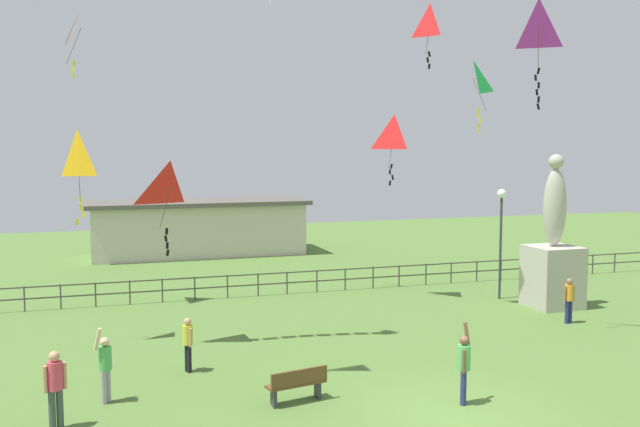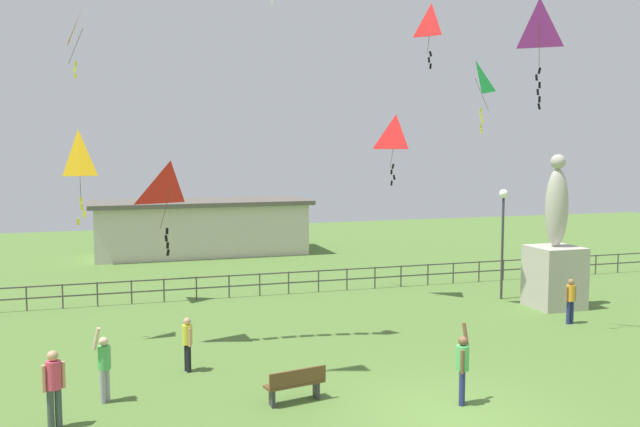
% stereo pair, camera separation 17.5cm
% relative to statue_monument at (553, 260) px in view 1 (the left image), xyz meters
% --- Properties ---
extents(ground_plane, '(80.00, 80.00, 0.00)m').
position_rel_statue_monument_xyz_m(ground_plane, '(-8.89, -8.61, -1.81)').
color(ground_plane, '#517533').
extents(statue_monument, '(1.79, 1.79, 5.85)m').
position_rel_statue_monument_xyz_m(statue_monument, '(0.00, 0.00, 0.00)').
color(statue_monument, '#B2AD9E').
rests_on(statue_monument, ground_plane).
extents(lamppost, '(0.36, 0.36, 4.45)m').
position_rel_statue_monument_xyz_m(lamppost, '(-1.12, 1.90, 1.42)').
color(lamppost, '#38383D').
rests_on(lamppost, ground_plane).
extents(park_bench, '(1.55, 0.71, 0.85)m').
position_rel_statue_monument_xyz_m(park_bench, '(-12.17, -6.84, -1.35)').
color(park_bench, brown).
rests_on(park_bench, ground_plane).
extents(person_0, '(0.40, 0.46, 1.96)m').
position_rel_statue_monument_xyz_m(person_0, '(-8.40, -8.15, -0.83)').
color(person_0, navy).
rests_on(person_0, ground_plane).
extents(person_1, '(0.47, 0.29, 1.58)m').
position_rel_statue_monument_xyz_m(person_1, '(-1.02, -2.34, -0.90)').
color(person_1, navy).
rests_on(person_1, ground_plane).
extents(person_2, '(0.28, 0.44, 1.51)m').
position_rel_statue_monument_xyz_m(person_2, '(-14.35, -3.66, -0.94)').
color(person_2, black).
rests_on(person_2, ground_plane).
extents(person_3, '(0.49, 0.32, 1.74)m').
position_rel_statue_monument_xyz_m(person_3, '(-17.62, -6.75, -0.81)').
color(person_3, '#3F4C47').
rests_on(person_3, ground_plane).
extents(person_4, '(0.44, 0.44, 1.89)m').
position_rel_statue_monument_xyz_m(person_4, '(-16.55, -5.43, -0.86)').
color(person_4, '#99999E').
rests_on(person_4, ground_plane).
extents(kite_1, '(1.41, 1.39, 2.81)m').
position_rel_statue_monument_xyz_m(kite_1, '(-14.49, -1.42, 3.10)').
color(kite_1, red).
extents(kite_2, '(1.05, 1.22, 2.80)m').
position_rel_statue_monument_xyz_m(kite_2, '(-5.19, 3.31, 4.83)').
color(kite_2, red).
extents(kite_4, '(1.04, 1.11, 3.04)m').
position_rel_statue_monument_xyz_m(kite_4, '(-1.10, 4.37, 7.16)').
color(kite_4, '#1EB759').
extents(kite_5, '(0.77, 0.86, 2.34)m').
position_rel_statue_monument_xyz_m(kite_5, '(-4.91, 0.88, 8.79)').
color(kite_5, red).
extents(kite_6, '(0.77, 0.93, 2.90)m').
position_rel_statue_monument_xyz_m(kite_6, '(-17.10, 0.49, 4.01)').
color(kite_6, yellow).
extents(kite_7, '(1.13, 1.05, 3.34)m').
position_rel_statue_monument_xyz_m(kite_7, '(-3.54, -3.74, 8.00)').
color(kite_7, '#B22DB2').
extents(kite_8, '(0.86, 0.95, 2.50)m').
position_rel_statue_monument_xyz_m(kite_8, '(-16.93, 5.19, 8.61)').
color(kite_8, orange).
extents(waterfront_railing, '(36.03, 0.06, 0.95)m').
position_rel_statue_monument_xyz_m(waterfront_railing, '(-9.17, 5.39, -1.19)').
color(waterfront_railing, '#4C4742').
rests_on(waterfront_railing, ground_plane).
extents(pavilion_building, '(12.22, 4.49, 3.09)m').
position_rel_statue_monument_xyz_m(pavilion_building, '(-11.00, 17.39, -0.24)').
color(pavilion_building, beige).
rests_on(pavilion_building, ground_plane).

